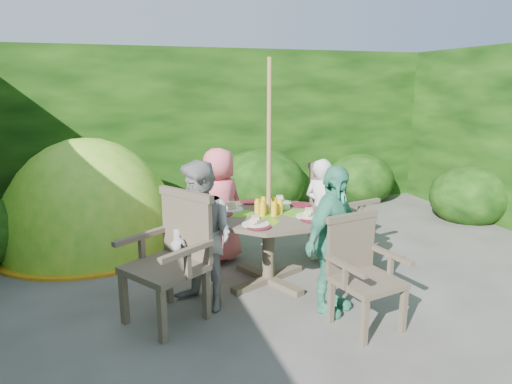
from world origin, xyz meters
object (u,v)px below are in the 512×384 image
object	(u,v)px
child_back	(220,205)
child_left	(202,237)
garden_chair_left	(172,256)
dome_tent	(92,244)
garden_chair_right	(337,210)
child_front	(332,241)
garden_chair_front	(362,270)
parasol_pole	(269,176)
child_right	(322,212)
garden_chair_back	(205,214)
patio_table	(269,224)

from	to	relation	value
child_back	child_left	bearing A→B (deg)	44.39
garden_chair_left	dome_tent	xyz separation A→B (m)	(-0.73, 2.19, -0.56)
garden_chair_right	garden_chair_left	bearing A→B (deg)	100.50
child_front	dome_tent	bearing A→B (deg)	95.91
garden_chair_front	child_back	xyz separation A→B (m)	(-0.77, 1.74, 0.17)
child_left	parasol_pole	bearing A→B (deg)	77.76
child_left	child_right	bearing A→B (deg)	77.76
child_back	dome_tent	world-z (taller)	dome_tent
garden_chair_back	garden_chair_right	bearing A→B (deg)	131.31
garden_chair_front	garden_chair_right	bearing A→B (deg)	58.80
garden_chair_back	child_back	world-z (taller)	child_back
garden_chair_back	child_front	bearing A→B (deg)	86.14
child_right	patio_table	bearing A→B (deg)	86.29
garden_chair_back	child_left	distance (m)	1.38
garden_chair_right	child_front	bearing A→B (deg)	137.33
parasol_pole	garden_chair_back	xyz separation A→B (m)	(-0.43, 1.01, -0.62)
child_right	child_front	world-z (taller)	child_front
garden_chair_right	child_left	bearing A→B (deg)	100.99
child_back	dome_tent	size ratio (longest dim) A/B	0.48
child_right	child_front	bearing A→B (deg)	131.36
patio_table	child_left	distance (m)	0.81
child_right	child_back	xyz separation A→B (m)	(-1.05, 0.42, 0.05)
dome_tent	child_right	bearing A→B (deg)	-26.62
parasol_pole	garden_chair_front	size ratio (longest dim) A/B	2.49
garden_chair_right	child_back	size ratio (longest dim) A/B	0.80
garden_chair_left	child_right	world-z (taller)	child_right
child_right	child_back	world-z (taller)	child_back
parasol_pole	garden_chair_right	size ratio (longest dim) A/B	2.13
parasol_pole	child_right	bearing A→B (deg)	23.47
child_right	dome_tent	xyz separation A→B (m)	(-2.46, 1.45, -0.59)
garden_chair_front	child_left	distance (m)	1.39
garden_chair_left	child_left	size ratio (longest dim) A/B	0.79
garden_chair_right	garden_chair_front	xyz separation A→B (m)	(-0.54, -1.45, -0.08)
parasol_pole	child_left	xyz separation A→B (m)	(-0.73, -0.32, -0.44)
child_back	child_front	xyz separation A→B (m)	(0.64, -1.47, 0.01)
garden_chair_right	child_right	bearing A→B (deg)	103.78
garden_chair_back	child_front	world-z (taller)	child_front
garden_chair_front	child_left	size ratio (longest dim) A/B	0.66
garden_chair_front	child_back	bearing A→B (deg)	103.08
parasol_pole	garden_chair_left	xyz separation A→B (m)	(-1.00, -0.42, -0.54)
parasol_pole	garden_chair_front	world-z (taller)	parasol_pole
child_right	child_front	size ratio (longest dim) A/B	0.91
patio_table	dome_tent	size ratio (longest dim) A/B	0.61
patio_table	garden_chair_back	bearing A→B (deg)	113.42
patio_table	child_right	xyz separation A→B (m)	(0.73, 0.32, -0.02)
garden_chair_right	dome_tent	world-z (taller)	dome_tent
garden_chair_left	child_front	bearing A→B (deg)	43.20
patio_table	garden_chair_back	distance (m)	1.11
garden_chair_back	child_left	size ratio (longest dim) A/B	0.67
garden_chair_left	child_left	xyz separation A→B (m)	(0.27, 0.10, 0.11)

